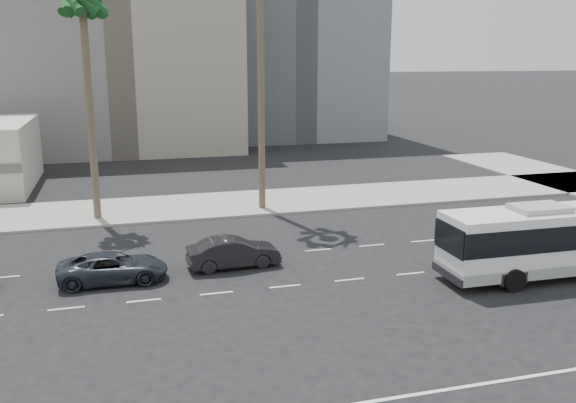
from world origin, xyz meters
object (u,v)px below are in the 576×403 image
object	(u,v)px
city_bus	(565,238)
car_a	(233,253)
palm_mid	(82,9)
car_b	(113,268)

from	to	relation	value
city_bus	car_a	distance (m)	15.22
car_a	palm_mid	distance (m)	17.14
city_bus	car_a	bearing A→B (deg)	161.33
city_bus	car_a	world-z (taller)	city_bus
city_bus	palm_mid	distance (m)	28.17
car_a	car_b	xyz separation A→B (m)	(-5.50, -0.51, -0.06)
car_b	palm_mid	xyz separation A→B (m)	(-0.92, 11.29, 11.73)
city_bus	car_a	size ratio (longest dim) A/B	2.70
car_a	car_b	distance (m)	5.52
car_a	palm_mid	bearing A→B (deg)	27.74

